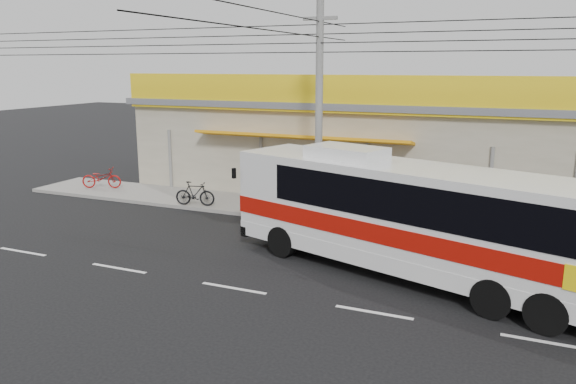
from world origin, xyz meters
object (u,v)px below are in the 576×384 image
at_px(utility_pole, 320,37).
at_px(motorbike_dark, 195,194).
at_px(coach_bus, 422,215).
at_px(motorbike_red, 102,178).

bearing_deg(utility_pole, motorbike_dark, 176.60).
height_order(motorbike_dark, utility_pole, utility_pole).
relative_size(coach_bus, utility_pole, 0.35).
relative_size(coach_bus, motorbike_red, 6.23).
xyz_separation_m(motorbike_dark, utility_pole, (5.77, -0.34, 6.41)).
bearing_deg(motorbike_red, utility_pole, -118.81).
height_order(motorbike_red, motorbike_dark, motorbike_dark).
relative_size(motorbike_red, utility_pole, 0.06).
bearing_deg(coach_bus, motorbike_red, 178.97).
distance_m(coach_bus, motorbike_red, 17.61).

